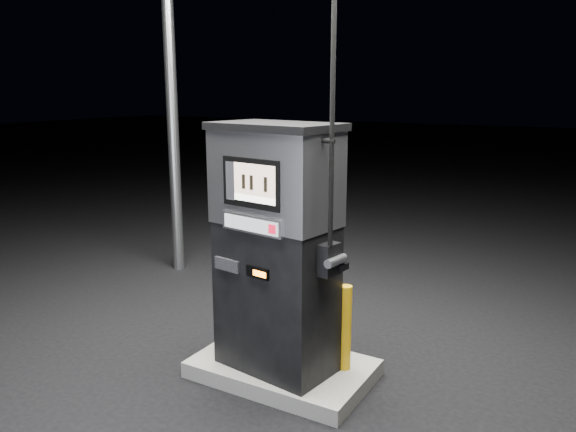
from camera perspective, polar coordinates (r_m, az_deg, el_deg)
The scene contains 5 objects.
ground at distance 5.45m, azimuth -0.52°, elevation -15.93°, with size 80.00×80.00×0.00m, color black.
pump_island at distance 5.41m, azimuth -0.52°, elevation -15.24°, with size 1.60×1.00×0.15m, color #60605C.
fuel_dispenser at distance 4.88m, azimuth -1.20°, elevation -3.16°, with size 1.25×0.80×4.55m.
bollard_left at distance 5.64m, azimuth -4.86°, elevation -8.53°, with size 0.11×0.11×0.84m, color #E4A50C.
bollard_right at distance 5.11m, azimuth 5.85°, elevation -11.24°, with size 0.10×0.10×0.79m, color #E4A50C.
Camera 1 is at (2.45, -4.11, 2.61)m, focal length 35.00 mm.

